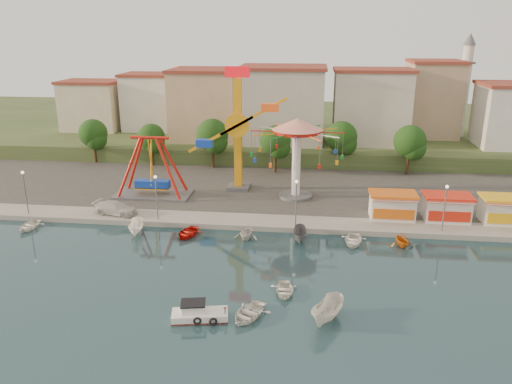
# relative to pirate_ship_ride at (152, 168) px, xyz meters

# --- Properties ---
(ground) EXTENTS (200.00, 200.00, 0.00)m
(ground) POSITION_rel_pirate_ship_ride_xyz_m (11.19, -21.31, -4.39)
(ground) COLOR #132D35
(ground) RESTS_ON ground
(quay_deck) EXTENTS (200.00, 100.00, 0.60)m
(quay_deck) POSITION_rel_pirate_ship_ride_xyz_m (11.19, 40.69, -4.09)
(quay_deck) COLOR #9E998E
(quay_deck) RESTS_ON ground
(asphalt_pad) EXTENTS (90.00, 28.00, 0.01)m
(asphalt_pad) POSITION_rel_pirate_ship_ride_xyz_m (11.19, 8.69, -3.79)
(asphalt_pad) COLOR #4C4944
(asphalt_pad) RESTS_ON quay_deck
(hill_terrace) EXTENTS (200.00, 60.00, 3.00)m
(hill_terrace) POSITION_rel_pirate_ship_ride_xyz_m (11.19, 45.69, -2.89)
(hill_terrace) COLOR #384C26
(hill_terrace) RESTS_ON ground
(pirate_ship_ride) EXTENTS (10.00, 5.00, 8.00)m
(pirate_ship_ride) POSITION_rel_pirate_ship_ride_xyz_m (0.00, 0.00, 0.00)
(pirate_ship_ride) COLOR #59595E
(pirate_ship_ride) RESTS_ON quay_deck
(kamikaze_tower) EXTENTS (8.89, 3.10, 16.50)m
(kamikaze_tower) POSITION_rel_pirate_ship_ride_xyz_m (11.29, 3.93, 3.95)
(kamikaze_tower) COLOR #59595E
(kamikaze_tower) RESTS_ON quay_deck
(wave_swinger) EXTENTS (11.60, 11.60, 10.40)m
(wave_swinger) POSITION_rel_pirate_ship_ride_xyz_m (18.79, 1.44, 3.80)
(wave_swinger) COLOR #59595E
(wave_swinger) RESTS_ON quay_deck
(booth_left) EXTENTS (5.40, 3.78, 3.08)m
(booth_left) POSITION_rel_pirate_ship_ride_xyz_m (30.26, -4.82, -2.23)
(booth_left) COLOR white
(booth_left) RESTS_ON quay_deck
(booth_mid) EXTENTS (5.40, 3.78, 3.08)m
(booth_mid) POSITION_rel_pirate_ship_ride_xyz_m (36.38, -4.82, -2.23)
(booth_mid) COLOR white
(booth_mid) RESTS_ON quay_deck
(booth_right) EXTENTS (5.40, 3.78, 3.08)m
(booth_right) POSITION_rel_pirate_ship_ride_xyz_m (42.77, -4.82, -2.23)
(booth_right) COLOR white
(booth_right) RESTS_ON quay_deck
(lamp_post_0) EXTENTS (0.14, 0.14, 5.00)m
(lamp_post_0) POSITION_rel_pirate_ship_ride_xyz_m (-12.81, -8.31, -1.29)
(lamp_post_0) COLOR #59595E
(lamp_post_0) RESTS_ON quay_deck
(lamp_post_1) EXTENTS (0.14, 0.14, 5.00)m
(lamp_post_1) POSITION_rel_pirate_ship_ride_xyz_m (3.19, -8.31, -1.29)
(lamp_post_1) COLOR #59595E
(lamp_post_1) RESTS_ON quay_deck
(lamp_post_2) EXTENTS (0.14, 0.14, 5.00)m
(lamp_post_2) POSITION_rel_pirate_ship_ride_xyz_m (19.19, -8.31, -1.29)
(lamp_post_2) COLOR #59595E
(lamp_post_2) RESTS_ON quay_deck
(lamp_post_3) EXTENTS (0.14, 0.14, 5.00)m
(lamp_post_3) POSITION_rel_pirate_ship_ride_xyz_m (35.19, -8.31, -1.29)
(lamp_post_3) COLOR #59595E
(lamp_post_3) RESTS_ON quay_deck
(tree_0) EXTENTS (4.60, 4.60, 7.19)m
(tree_0) POSITION_rel_pirate_ship_ride_xyz_m (-14.81, 15.67, 1.08)
(tree_0) COLOR #382314
(tree_0) RESTS_ON quay_deck
(tree_1) EXTENTS (4.35, 4.35, 6.80)m
(tree_1) POSITION_rel_pirate_ship_ride_xyz_m (-4.81, 14.94, 0.81)
(tree_1) COLOR #382314
(tree_1) RESTS_ON quay_deck
(tree_2) EXTENTS (5.02, 5.02, 7.85)m
(tree_2) POSITION_rel_pirate_ship_ride_xyz_m (5.19, 14.50, 1.52)
(tree_2) COLOR #382314
(tree_2) RESTS_ON quay_deck
(tree_3) EXTENTS (4.68, 4.68, 7.32)m
(tree_3) POSITION_rel_pirate_ship_ride_xyz_m (15.19, 13.06, 1.16)
(tree_3) COLOR #382314
(tree_3) RESTS_ON quay_deck
(tree_4) EXTENTS (4.86, 4.86, 7.60)m
(tree_4) POSITION_rel_pirate_ship_ride_xyz_m (25.19, 16.05, 1.35)
(tree_4) COLOR #382314
(tree_4) RESTS_ON quay_deck
(tree_5) EXTENTS (4.83, 4.83, 7.54)m
(tree_5) POSITION_rel_pirate_ship_ride_xyz_m (35.19, 14.23, 1.31)
(tree_5) COLOR #382314
(tree_5) RESTS_ON quay_deck
(building_0) EXTENTS (9.26, 9.53, 11.87)m
(building_0) POSITION_rel_pirate_ship_ride_xyz_m (-22.18, 24.76, 4.54)
(building_0) COLOR beige
(building_0) RESTS_ON hill_terrace
(building_1) EXTENTS (12.33, 9.01, 8.63)m
(building_1) POSITION_rel_pirate_ship_ride_xyz_m (-10.13, 30.08, 2.92)
(building_1) COLOR silver
(building_1) RESTS_ON hill_terrace
(building_2) EXTENTS (11.95, 9.28, 11.23)m
(building_2) POSITION_rel_pirate_ship_ride_xyz_m (3.01, 30.65, 4.22)
(building_2) COLOR tan
(building_2) RESTS_ON hill_terrace
(building_3) EXTENTS (12.59, 10.50, 9.20)m
(building_3) POSITION_rel_pirate_ship_ride_xyz_m (16.80, 27.50, 3.20)
(building_3) COLOR beige
(building_3) RESTS_ON hill_terrace
(building_4) EXTENTS (10.75, 9.23, 9.24)m
(building_4) POSITION_rel_pirate_ship_ride_xyz_m (30.26, 30.90, 3.22)
(building_4) COLOR beige
(building_4) RESTS_ON hill_terrace
(building_5) EXTENTS (12.77, 10.96, 11.21)m
(building_5) POSITION_rel_pirate_ship_ride_xyz_m (43.56, 29.03, 4.21)
(building_5) COLOR tan
(building_5) RESTS_ON hill_terrace
(minaret) EXTENTS (2.80, 2.80, 18.00)m
(minaret) POSITION_rel_pirate_ship_ride_xyz_m (47.19, 32.69, 8.15)
(minaret) COLOR silver
(minaret) RESTS_ON hill_terrace
(cabin_motorboat) EXTENTS (4.60, 2.46, 1.54)m
(cabin_motorboat) POSITION_rel_pirate_ship_ride_xyz_m (12.39, -27.53, -3.98)
(cabin_motorboat) COLOR white
(cabin_motorboat) RESTS_ON ground
(rowboat_a) EXTENTS (2.56, 3.40, 0.67)m
(rowboat_a) POSITION_rel_pirate_ship_ride_xyz_m (18.82, -22.79, -4.06)
(rowboat_a) COLOR white
(rowboat_a) RESTS_ON ground
(rowboat_b) EXTENTS (4.05, 4.61, 0.79)m
(rowboat_b) POSITION_rel_pirate_ship_ride_xyz_m (16.23, -26.84, -4.00)
(rowboat_b) COLOR white
(rowboat_b) RESTS_ON ground
(skiff) EXTENTS (3.43, 4.74, 1.72)m
(skiff) POSITION_rel_pirate_ship_ride_xyz_m (22.43, -26.66, -3.53)
(skiff) COLOR silver
(skiff) RESTS_ON ground
(van) EXTENTS (5.57, 3.13, 1.52)m
(van) POSITION_rel_pirate_ship_ride_xyz_m (-2.28, -7.31, -3.03)
(van) COLOR beige
(van) RESTS_ON quay_deck
(moored_boat_0) EXTENTS (2.65, 3.62, 0.73)m
(moored_boat_0) POSITION_rel_pirate_ship_ride_xyz_m (-11.00, -11.51, -4.03)
(moored_boat_0) COLOR white
(moored_boat_0) RESTS_ON ground
(moored_boat_2) EXTENTS (2.21, 4.16, 1.53)m
(moored_boat_2) POSITION_rel_pirate_ship_ride_xyz_m (1.72, -11.51, -3.63)
(moored_boat_2) COLOR white
(moored_boat_2) RESTS_ON ground
(moored_boat_3) EXTENTS (3.45, 4.20, 0.76)m
(moored_boat_3) POSITION_rel_pirate_ship_ride_xyz_m (7.47, -11.51, -4.01)
(moored_boat_3) COLOR red
(moored_boat_3) RESTS_ON ground
(moored_boat_4) EXTENTS (3.04, 3.40, 1.60)m
(moored_boat_4) POSITION_rel_pirate_ship_ride_xyz_m (14.03, -11.51, -3.59)
(moored_boat_4) COLOR silver
(moored_boat_4) RESTS_ON ground
(moored_boat_5) EXTENTS (1.49, 3.85, 1.48)m
(moored_boat_5) POSITION_rel_pirate_ship_ride_xyz_m (19.81, -11.51, -3.66)
(moored_boat_5) COLOR slate
(moored_boat_5) RESTS_ON ground
(moored_boat_6) EXTENTS (3.19, 4.10, 0.78)m
(moored_boat_6) POSITION_rel_pirate_ship_ride_xyz_m (25.40, -11.51, -4.01)
(moored_boat_6) COLOR white
(moored_boat_6) RESTS_ON ground
(moored_boat_7) EXTENTS (2.92, 3.20, 1.45)m
(moored_boat_7) POSITION_rel_pirate_ship_ride_xyz_m (30.44, -11.51, -3.67)
(moored_boat_7) COLOR orange
(moored_boat_7) RESTS_ON ground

